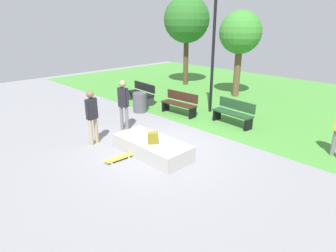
% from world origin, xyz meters
% --- Properties ---
extents(ground_plane, '(28.00, 28.00, 0.00)m').
position_xyz_m(ground_plane, '(0.00, 0.00, 0.00)').
color(ground_plane, gray).
extents(grass_lawn, '(26.60, 11.95, 0.01)m').
position_xyz_m(grass_lawn, '(0.00, 8.03, 0.00)').
color(grass_lawn, '#478C38').
rests_on(grass_lawn, ground_plane).
extents(concrete_ledge, '(2.39, 1.06, 0.45)m').
position_xyz_m(concrete_ledge, '(0.27, -0.52, 0.22)').
color(concrete_ledge, '#A8A59E').
rests_on(concrete_ledge, ground_plane).
extents(backpack_on_ledge, '(0.32, 0.34, 0.32)m').
position_xyz_m(backpack_on_ledge, '(0.45, -0.63, 0.61)').
color(backpack_on_ledge, olive).
rests_on(backpack_on_ledge, concrete_ledge).
extents(skater_performing_trick, '(0.27, 0.42, 1.72)m').
position_xyz_m(skater_performing_trick, '(-1.59, -1.31, 1.01)').
color(skater_performing_trick, tan).
rests_on(skater_performing_trick, ground_plane).
extents(skater_watching, '(0.41, 0.29, 1.78)m').
position_xyz_m(skater_watching, '(-1.92, 0.11, 1.05)').
color(skater_watching, slate).
rests_on(skater_watching, ground_plane).
extents(skateboard_by_ledge, '(0.25, 0.81, 0.08)m').
position_xyz_m(skateboard_by_ledge, '(-0.10, -1.43, 0.06)').
color(skateboard_by_ledge, gold).
rests_on(skateboard_by_ledge, ground_plane).
extents(park_bench_far_left, '(1.63, 0.60, 0.91)m').
position_xyz_m(park_bench_far_left, '(0.44, 3.37, 0.48)').
color(park_bench_far_left, '#1E4223').
rests_on(park_bench_far_left, ground_plane).
extents(park_bench_near_path, '(1.64, 0.61, 0.91)m').
position_xyz_m(park_bench_near_path, '(-4.34, 2.91, 0.48)').
color(park_bench_near_path, black).
rests_on(park_bench_near_path, ground_plane).
extents(park_bench_near_lamppost, '(1.62, 0.55, 0.91)m').
position_xyz_m(park_bench_near_lamppost, '(-1.84, 2.86, 0.48)').
color(park_bench_near_lamppost, '#331E14').
rests_on(park_bench_near_lamppost, ground_plane).
extents(tree_broad_elm, '(2.61, 2.61, 5.04)m').
position_xyz_m(tree_broad_elm, '(-5.72, 7.46, 3.70)').
color(tree_broad_elm, '#4C3823').
rests_on(tree_broad_elm, grass_lawn).
extents(tree_leaning_ash, '(2.04, 2.04, 4.16)m').
position_xyz_m(tree_leaning_ash, '(-1.94, 7.14, 3.08)').
color(tree_leaning_ash, brown).
rests_on(tree_leaning_ash, grass_lawn).
extents(lamp_post, '(0.28, 0.28, 4.91)m').
position_xyz_m(lamp_post, '(-1.18, 4.06, 2.93)').
color(lamp_post, black).
rests_on(lamp_post, ground_plane).
extents(trash_bin, '(0.59, 0.59, 0.82)m').
position_xyz_m(trash_bin, '(-3.24, 1.89, 0.41)').
color(trash_bin, '#4C4C51').
rests_on(trash_bin, ground_plane).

